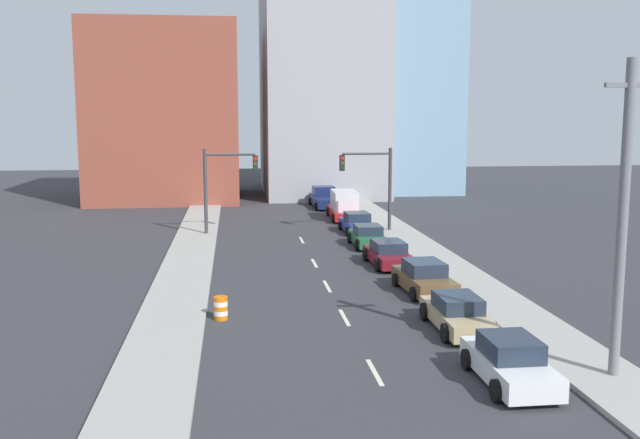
{
  "coord_description": "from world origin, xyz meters",
  "views": [
    {
      "loc": [
        -4.38,
        -12.19,
        8.15
      ],
      "look_at": [
        0.54,
        28.4,
        2.2
      ],
      "focal_mm": 40.0,
      "sensor_mm": 36.0,
      "label": 1
    }
  ],
  "objects_px": {
    "sedan_blue": "(357,223)",
    "box_truck_red": "(344,206)",
    "traffic_signal_left": "(221,180)",
    "sedan_maroon": "(388,254)",
    "traffic_signal_right": "(376,178)",
    "pickup_truck_navy": "(325,199)",
    "sedan_white": "(510,362)",
    "utility_pole_right_near": "(623,220)",
    "sedan_green": "(368,236)",
    "sedan_tan": "(457,314)",
    "traffic_barrel": "(221,308)",
    "sedan_brown": "(424,278)"
  },
  "relations": [
    {
      "from": "traffic_signal_left",
      "to": "traffic_barrel",
      "type": "relative_size",
      "value": 6.27
    },
    {
      "from": "utility_pole_right_near",
      "to": "sedan_green",
      "type": "relative_size",
      "value": 2.24
    },
    {
      "from": "traffic_signal_left",
      "to": "traffic_barrel",
      "type": "distance_m",
      "value": 20.97
    },
    {
      "from": "traffic_signal_right",
      "to": "box_truck_red",
      "type": "xyz_separation_m",
      "value": [
        -1.18,
        6.67,
        -2.75
      ]
    },
    {
      "from": "traffic_signal_right",
      "to": "sedan_maroon",
      "type": "relative_size",
      "value": 1.25
    },
    {
      "from": "traffic_barrel",
      "to": "sedan_white",
      "type": "relative_size",
      "value": 0.22
    },
    {
      "from": "traffic_signal_right",
      "to": "utility_pole_right_near",
      "type": "height_order",
      "value": "utility_pole_right_near"
    },
    {
      "from": "sedan_maroon",
      "to": "pickup_truck_navy",
      "type": "distance_m",
      "value": 25.7
    },
    {
      "from": "traffic_signal_left",
      "to": "sedan_white",
      "type": "relative_size",
      "value": 1.37
    },
    {
      "from": "sedan_blue",
      "to": "traffic_signal_right",
      "type": "bearing_deg",
      "value": -5.98
    },
    {
      "from": "sedan_tan",
      "to": "sedan_blue",
      "type": "height_order",
      "value": "sedan_blue"
    },
    {
      "from": "sedan_white",
      "to": "sedan_blue",
      "type": "height_order",
      "value": "sedan_white"
    },
    {
      "from": "sedan_tan",
      "to": "traffic_signal_right",
      "type": "bearing_deg",
      "value": 86.35
    },
    {
      "from": "sedan_green",
      "to": "box_truck_red",
      "type": "bearing_deg",
      "value": 88.06
    },
    {
      "from": "sedan_white",
      "to": "box_truck_red",
      "type": "xyz_separation_m",
      "value": [
        0.36,
        35.45,
        0.4
      ]
    },
    {
      "from": "traffic_signal_right",
      "to": "pickup_truck_navy",
      "type": "height_order",
      "value": "traffic_signal_right"
    },
    {
      "from": "sedan_green",
      "to": "box_truck_red",
      "type": "relative_size",
      "value": 0.7
    },
    {
      "from": "traffic_signal_left",
      "to": "pickup_truck_navy",
      "type": "height_order",
      "value": "traffic_signal_left"
    },
    {
      "from": "sedan_brown",
      "to": "sedan_blue",
      "type": "distance_m",
      "value": 17.42
    },
    {
      "from": "sedan_tan",
      "to": "sedan_maroon",
      "type": "relative_size",
      "value": 0.98
    },
    {
      "from": "traffic_signal_right",
      "to": "box_truck_red",
      "type": "bearing_deg",
      "value": 100.02
    },
    {
      "from": "sedan_maroon",
      "to": "traffic_barrel",
      "type": "bearing_deg",
      "value": -135.68
    },
    {
      "from": "sedan_maroon",
      "to": "sedan_green",
      "type": "bearing_deg",
      "value": 88.02
    },
    {
      "from": "traffic_barrel",
      "to": "sedan_white",
      "type": "distance_m",
      "value": 12.04
    },
    {
      "from": "sedan_blue",
      "to": "box_truck_red",
      "type": "bearing_deg",
      "value": 86.72
    },
    {
      "from": "sedan_blue",
      "to": "sedan_green",
      "type": "bearing_deg",
      "value": -94.97
    },
    {
      "from": "traffic_signal_left",
      "to": "traffic_signal_right",
      "type": "bearing_deg",
      "value": 0.0
    },
    {
      "from": "traffic_barrel",
      "to": "sedan_white",
      "type": "bearing_deg",
      "value": -42.14
    },
    {
      "from": "sedan_brown",
      "to": "box_truck_red",
      "type": "distance_m",
      "value": 24.01
    },
    {
      "from": "sedan_white",
      "to": "sedan_maroon",
      "type": "relative_size",
      "value": 0.91
    },
    {
      "from": "traffic_barrel",
      "to": "sedan_blue",
      "type": "relative_size",
      "value": 0.22
    },
    {
      "from": "sedan_green",
      "to": "pickup_truck_navy",
      "type": "xyz_separation_m",
      "value": [
        -0.22,
        19.8,
        0.12
      ]
    },
    {
      "from": "box_truck_red",
      "to": "pickup_truck_navy",
      "type": "distance_m",
      "value": 7.86
    },
    {
      "from": "sedan_tan",
      "to": "sedan_green",
      "type": "xyz_separation_m",
      "value": [
        -0.1,
        17.91,
        -0.01
      ]
    },
    {
      "from": "traffic_signal_right",
      "to": "sedan_maroon",
      "type": "distance_m",
      "value": 11.73
    },
    {
      "from": "traffic_signal_left",
      "to": "sedan_white",
      "type": "distance_m",
      "value": 30.38
    },
    {
      "from": "traffic_signal_left",
      "to": "sedan_maroon",
      "type": "distance_m",
      "value": 14.88
    },
    {
      "from": "traffic_barrel",
      "to": "sedan_tan",
      "type": "xyz_separation_m",
      "value": [
        9.04,
        -2.52,
        0.16
      ]
    },
    {
      "from": "sedan_green",
      "to": "sedan_blue",
      "type": "height_order",
      "value": "sedan_blue"
    },
    {
      "from": "traffic_barrel",
      "to": "box_truck_red",
      "type": "xyz_separation_m",
      "value": [
        9.28,
        27.37,
        0.6
      ]
    },
    {
      "from": "utility_pole_right_near",
      "to": "sedan_green",
      "type": "bearing_deg",
      "value": 98.01
    },
    {
      "from": "traffic_signal_left",
      "to": "traffic_signal_right",
      "type": "height_order",
      "value": "same"
    },
    {
      "from": "box_truck_red",
      "to": "traffic_signal_right",
      "type": "bearing_deg",
      "value": -78.33
    },
    {
      "from": "sedan_brown",
      "to": "sedan_maroon",
      "type": "relative_size",
      "value": 0.99
    },
    {
      "from": "traffic_signal_left",
      "to": "sedan_blue",
      "type": "relative_size",
      "value": 1.36
    },
    {
      "from": "sedan_blue",
      "to": "sedan_white",
      "type": "bearing_deg",
      "value": -92.93
    },
    {
      "from": "sedan_white",
      "to": "pickup_truck_navy",
      "type": "xyz_separation_m",
      "value": [
        -0.2,
        43.28,
        0.08
      ]
    },
    {
      "from": "sedan_tan",
      "to": "sedan_maroon",
      "type": "bearing_deg",
      "value": 90.16
    },
    {
      "from": "sedan_tan",
      "to": "box_truck_red",
      "type": "bearing_deg",
      "value": 89.39
    },
    {
      "from": "utility_pole_right_near",
      "to": "sedan_white",
      "type": "height_order",
      "value": "utility_pole_right_near"
    }
  ]
}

